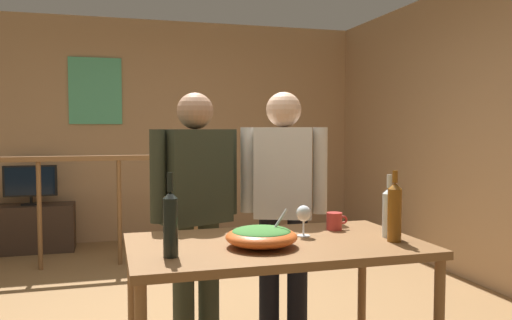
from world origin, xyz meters
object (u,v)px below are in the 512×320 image
framed_picture (95,91)px  flat_screen_tv (30,182)px  serving_table (275,257)px  wine_glass (304,215)px  tv_console (32,228)px  wine_bottle_amber (395,211)px  wine_bottle_clear (389,211)px  wine_bottle_dark (171,223)px  stair_railing (97,194)px  person_standing_right (283,197)px  salad_bowl (261,236)px  mug_red (335,221)px  person_standing_left (196,200)px

framed_picture → flat_screen_tv: 1.28m
serving_table → wine_glass: 0.27m
tv_console → wine_bottle_amber: size_ratio=2.57×
flat_screen_tv → wine_bottle_amber: size_ratio=1.58×
wine_bottle_clear → framed_picture: bearing=110.2°
flat_screen_tv → wine_glass: bearing=-63.9°
tv_console → flat_screen_tv: flat_screen_tv is taller
serving_table → framed_picture: bearing=102.8°
serving_table → wine_bottle_dark: bearing=-162.7°
stair_railing → wine_bottle_dark: wine_bottle_dark is taller
person_standing_right → salad_bowl: bearing=86.8°
mug_red → flat_screen_tv: bearing=119.7°
flat_screen_tv → serving_table: (1.61, -3.73, -0.05)m
salad_bowl → person_standing_right: (0.38, 0.78, 0.07)m
tv_console → wine_glass: (1.79, -3.68, 0.66)m
serving_table → person_standing_left: bearing=112.1°
stair_railing → salad_bowl: bearing=-75.1°
tv_console → salad_bowl: salad_bowl is taller
wine_bottle_amber → person_standing_right: bearing=108.4°
tv_console → mug_red: (2.02, -3.56, 0.59)m
wine_bottle_dark → person_standing_right: bearing=46.6°
serving_table → person_standing_right: 0.77m
salad_bowl → person_standing_right: person_standing_right is taller
framed_picture → tv_console: size_ratio=0.87×
salad_bowl → wine_bottle_dark: size_ratio=0.92×
mug_red → framed_picture: bearing=109.0°
stair_railing → person_standing_left: 2.33m
stair_railing → person_standing_right: 2.53m
tv_console → person_standing_left: size_ratio=0.57×
person_standing_left → stair_railing: bearing=-97.1°
framed_picture → salad_bowl: 4.32m
wine_glass → flat_screen_tv: bearing=116.1°
tv_console → serving_table: size_ratio=0.63×
salad_bowl → wine_bottle_dark: (-0.43, -0.08, 0.10)m
wine_bottle_amber → person_standing_left: size_ratio=0.22×
stair_railing → wine_bottle_dark: 3.12m
wine_bottle_amber → mug_red: wine_bottle_amber is taller
framed_picture → salad_bowl: framed_picture is taller
mug_red → serving_table: bearing=-154.3°
flat_screen_tv → wine_bottle_dark: 4.04m
stair_railing → wine_glass: stair_railing is taller
person_standing_left → mug_red: bearing=121.6°
framed_picture → person_standing_right: bearing=-70.4°
tv_console → salad_bowl: bearing=-68.5°
flat_screen_tv → wine_bottle_amber: bearing=-60.8°
wine_bottle_clear → person_standing_left: 1.15m
wine_glass → wine_bottle_clear: 0.44m
person_standing_left → person_standing_right: person_standing_right is taller
mug_red → person_standing_right: size_ratio=0.08×
stair_railing → mug_red: stair_railing is taller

